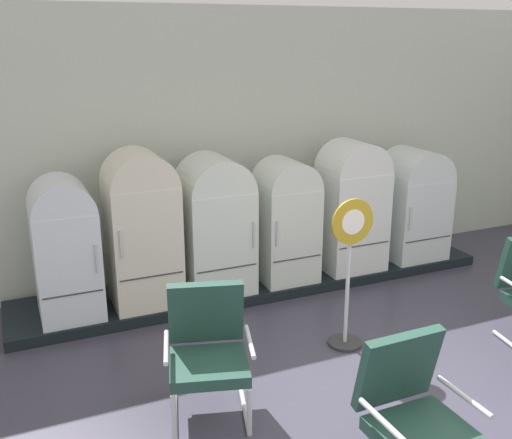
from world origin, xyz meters
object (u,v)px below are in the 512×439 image
object	(u,v)px
refrigerator_3	(286,217)
refrigerator_4	(352,202)
refrigerator_1	(142,224)
armchair_left	(208,346)
sign_stand	(349,280)
refrigerator_2	(215,221)
refrigerator_0	(65,244)
refrigerator_5	(413,201)
armchair_center	(413,409)

from	to	relation	value
refrigerator_3	refrigerator_4	xyz separation A→B (m)	(0.86, 0.00, 0.07)
refrigerator_1	armchair_left	bearing A→B (deg)	-88.68
armchair_left	sign_stand	world-z (taller)	sign_stand
refrigerator_1	refrigerator_2	xyz separation A→B (m)	(0.79, 0.03, -0.07)
refrigerator_2	refrigerator_0	bearing A→B (deg)	-179.74
refrigerator_2	refrigerator_1	bearing A→B (deg)	-177.75
refrigerator_2	refrigerator_4	world-z (taller)	refrigerator_4
refrigerator_2	refrigerator_5	size ratio (longest dim) A/B	1.09
refrigerator_4	refrigerator_5	bearing A→B (deg)	2.36
armchair_center	refrigerator_0	bearing A→B (deg)	118.57
refrigerator_2	refrigerator_3	size ratio (longest dim) A/B	1.07
refrigerator_1	armchair_left	world-z (taller)	refrigerator_1
refrigerator_4	armchair_left	distance (m)	3.06
refrigerator_1	refrigerator_4	xyz separation A→B (m)	(2.45, -0.02, -0.04)
sign_stand	armchair_left	bearing A→B (deg)	-164.40
refrigerator_0	refrigerator_3	xyz separation A→B (m)	(2.35, -0.04, -0.00)
refrigerator_0	refrigerator_1	xyz separation A→B (m)	(0.75, -0.02, 0.11)
refrigerator_4	refrigerator_5	distance (m)	0.92
armchair_left	armchair_center	xyz separation A→B (m)	(0.92, -1.25, 0.00)
refrigerator_1	sign_stand	world-z (taller)	refrigerator_1
refrigerator_0	armchair_left	bearing A→B (deg)	-67.19
refrigerator_4	sign_stand	size ratio (longest dim) A/B	1.07
armchair_left	sign_stand	xyz separation A→B (m)	(1.49, 0.42, 0.12)
refrigerator_4	sign_stand	distance (m)	1.72
refrigerator_5	refrigerator_3	bearing A→B (deg)	-178.71
refrigerator_0	armchair_center	size ratio (longest dim) A/B	1.38
armchair_center	refrigerator_1	bearing A→B (deg)	107.12
refrigerator_0	refrigerator_5	bearing A→B (deg)	-0.05
refrigerator_5	armchair_center	world-z (taller)	refrigerator_5
refrigerator_0	refrigerator_4	distance (m)	3.21
refrigerator_0	sign_stand	size ratio (longest dim) A/B	0.97
refrigerator_4	refrigerator_3	bearing A→B (deg)	-179.85
armchair_left	sign_stand	size ratio (longest dim) A/B	0.70
armchair_left	sign_stand	distance (m)	1.55
refrigerator_2	armchair_center	world-z (taller)	refrigerator_2
refrigerator_1	refrigerator_4	distance (m)	2.46
refrigerator_5	refrigerator_1	bearing A→B (deg)	-179.65
refrigerator_1	refrigerator_2	size ratio (longest dim) A/B	1.08
refrigerator_2	refrigerator_5	bearing A→B (deg)	-0.23
armchair_center	armchair_left	bearing A→B (deg)	126.17
refrigerator_1	refrigerator_2	world-z (taller)	refrigerator_1
refrigerator_2	refrigerator_3	bearing A→B (deg)	-3.53
refrigerator_1	refrigerator_5	bearing A→B (deg)	0.35
refrigerator_0	refrigerator_5	distance (m)	4.11
refrigerator_2	refrigerator_4	distance (m)	1.67
refrigerator_1	refrigerator_3	bearing A→B (deg)	-0.68
refrigerator_3	armchair_center	world-z (taller)	refrigerator_3
sign_stand	refrigerator_3	bearing A→B (deg)	87.30
refrigerator_5	sign_stand	bearing A→B (deg)	-141.32
refrigerator_0	refrigerator_3	world-z (taller)	same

